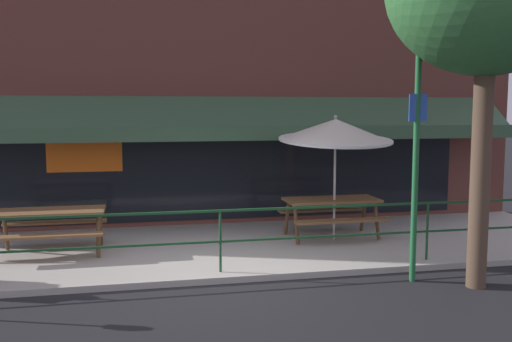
# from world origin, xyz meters

# --- Properties ---
(ground_plane) EXTENTS (120.00, 120.00, 0.00)m
(ground_plane) POSITION_xyz_m (0.00, 0.00, 0.00)
(ground_plane) COLOR black
(patio_deck) EXTENTS (15.00, 4.00, 0.10)m
(patio_deck) POSITION_xyz_m (0.00, 2.00, 0.05)
(patio_deck) COLOR #ADA89E
(patio_deck) RESTS_ON ground
(restaurant_building) EXTENTS (15.00, 1.60, 8.55)m
(restaurant_building) POSITION_xyz_m (-0.00, 4.23, 4.24)
(restaurant_building) COLOR brown
(restaurant_building) RESTS_ON ground
(patio_railing) EXTENTS (13.84, 0.04, 0.97)m
(patio_railing) POSITION_xyz_m (0.00, 0.30, 0.80)
(patio_railing) COLOR #194723
(patio_railing) RESTS_ON patio_deck
(picnic_table_left) EXTENTS (1.80, 1.42, 0.76)m
(picnic_table_left) POSITION_xyz_m (-2.68, 1.99, 0.71)
(picnic_table_left) COLOR brown
(picnic_table_left) RESTS_ON patio_deck
(picnic_table_centre) EXTENTS (1.80, 1.42, 0.76)m
(picnic_table_centre) POSITION_xyz_m (2.45, 2.18, 0.71)
(picnic_table_centre) COLOR brown
(picnic_table_centre) RESTS_ON patio_deck
(patio_umbrella_centre) EXTENTS (2.14, 2.14, 2.39)m
(patio_umbrella_centre) POSITION_xyz_m (2.45, 2.03, 2.18)
(patio_umbrella_centre) COLOR #B7B2A8
(patio_umbrella_centre) RESTS_ON patio_deck
(street_sign_pole) EXTENTS (0.28, 0.09, 3.62)m
(street_sign_pole) POSITION_xyz_m (2.81, -0.45, 1.87)
(street_sign_pole) COLOR #1E6033
(street_sign_pole) RESTS_ON ground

